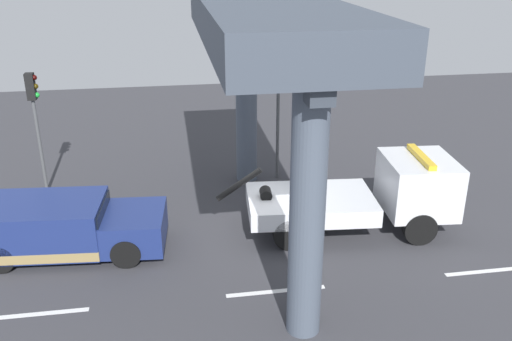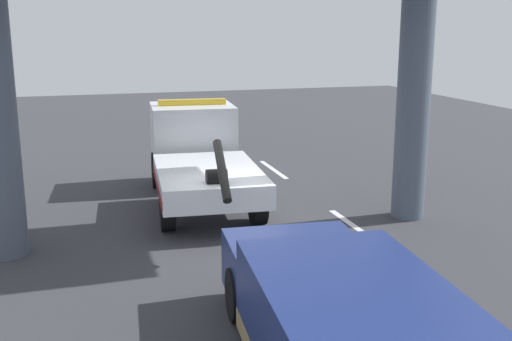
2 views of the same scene
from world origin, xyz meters
The scene contains 9 objects.
ground_plane centered at (0.00, 0.00, -0.05)m, with size 60.00×40.00×0.10m, color #38383D.
lane_stripe_west centered at (-6.00, -2.96, 0.00)m, with size 2.60×0.16×0.01m, color silver.
lane_stripe_mid centered at (0.00, -2.96, 0.00)m, with size 2.60×0.16×0.01m, color silver.
lane_stripe_east centered at (6.00, -2.96, 0.00)m, with size 2.60×0.16×0.01m, color silver.
tow_truck_white centered at (3.59, -0.06, 1.20)m, with size 7.33×2.87×2.46m.
towed_van_green centered at (-5.65, 0.01, 0.78)m, with size 5.35×2.58×1.58m.
overpass_structure centered at (0.33, 0.00, 5.93)m, with size 3.60×11.01×6.97m.
traffic_light_near centered at (-6.98, 4.45, 3.16)m, with size 0.39×0.32×4.34m.
traffic_light_far centered at (1.52, 4.45, 3.17)m, with size 0.39×0.32×4.36m.
Camera 1 is at (-2.44, -14.72, 8.36)m, focal length 38.70 mm.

